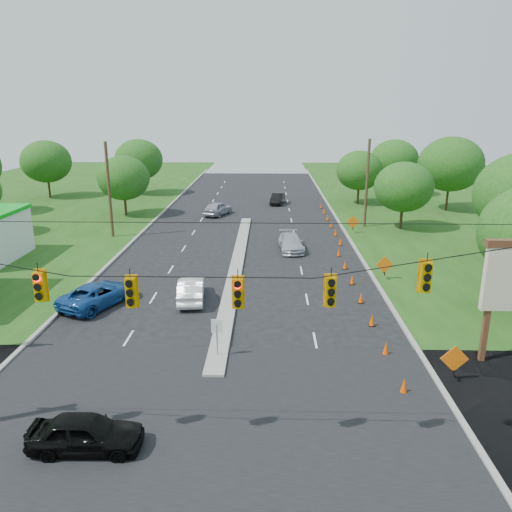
{
  "coord_description": "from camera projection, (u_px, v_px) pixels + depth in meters",
  "views": [
    {
      "loc": [
        2.48,
        -16.19,
        11.8
      ],
      "look_at": [
        1.69,
        14.35,
        2.8
      ],
      "focal_mm": 35.0,
      "sensor_mm": 36.0,
      "label": 1
    }
  ],
  "objects": [
    {
      "name": "cone_11",
      "position": [
        324.0,
        211.0,
        58.39
      ],
      "size": [
        0.32,
        0.32,
        0.7
      ],
      "primitive_type": "cone",
      "color": "#FF4B00",
      "rests_on": "ground"
    },
    {
      "name": "silver_car_oncoming",
      "position": [
        218.0,
        208.0,
        57.74
      ],
      "size": [
        3.46,
        4.94,
        1.56
      ],
      "primitive_type": "imported",
      "rotation": [
        0.0,
        0.0,
        2.75
      ],
      "color": "#9D9AA9",
      "rests_on": "ground"
    },
    {
      "name": "white_sedan",
      "position": [
        191.0,
        290.0,
        31.86
      ],
      "size": [
        2.03,
        4.63,
        1.48
      ],
      "primitive_type": "imported",
      "rotation": [
        0.0,
        0.0,
        3.25
      ],
      "color": "white",
      "rests_on": "ground"
    },
    {
      "name": "utility_pole_far_left",
      "position": [
        109.0,
        190.0,
        46.73
      ],
      "size": [
        0.28,
        0.28,
        9.0
      ],
      "primitive_type": "cylinder",
      "color": "#422D1C",
      "rests_on": "ground"
    },
    {
      "name": "cone_0",
      "position": [
        404.0,
        386.0,
        21.49
      ],
      "size": [
        0.32,
        0.32,
        0.7
      ],
      "primitive_type": "cone",
      "color": "#FF4B00",
      "rests_on": "ground"
    },
    {
      "name": "cone_1",
      "position": [
        386.0,
        349.0,
        24.85
      ],
      "size": [
        0.32,
        0.32,
        0.7
      ],
      "primitive_type": "cone",
      "color": "#FF4B00",
      "rests_on": "ground"
    },
    {
      "name": "cross_street",
      "position": [
        202.0,
        433.0,
        18.92
      ],
      "size": [
        160.0,
        14.0,
        0.02
      ],
      "primitive_type": "cube",
      "color": "black",
      "rests_on": "ground"
    },
    {
      "name": "work_sign_1",
      "position": [
        385.0,
        265.0,
        35.6
      ],
      "size": [
        1.27,
        0.58,
        1.37
      ],
      "color": "black",
      "rests_on": "ground"
    },
    {
      "name": "cone_6",
      "position": [
        339.0,
        252.0,
        41.63
      ],
      "size": [
        0.32,
        0.32,
        0.7
      ],
      "primitive_type": "cone",
      "color": "#FF4B00",
      "rests_on": "ground"
    },
    {
      "name": "cone_2",
      "position": [
        372.0,
        320.0,
        28.2
      ],
      "size": [
        0.32,
        0.32,
        0.7
      ],
      "primitive_type": "cone",
      "color": "#FF4B00",
      "rests_on": "ground"
    },
    {
      "name": "dark_car_receding",
      "position": [
        277.0,
        199.0,
        64.54
      ],
      "size": [
        2.08,
        4.36,
        1.38
      ],
      "primitive_type": "imported",
      "rotation": [
        0.0,
        0.0,
        -0.15
      ],
      "color": "black",
      "rests_on": "ground"
    },
    {
      "name": "tree_6",
      "position": [
        139.0,
        160.0,
        70.66
      ],
      "size": [
        6.72,
        6.72,
        7.84
      ],
      "color": "black",
      "rests_on": "ground"
    },
    {
      "name": "ground",
      "position": [
        202.0,
        433.0,
        18.92
      ],
      "size": [
        160.0,
        160.0,
        0.0
      ],
      "primitive_type": "plane",
      "color": "black",
      "rests_on": "ground"
    },
    {
      "name": "tree_12",
      "position": [
        359.0,
        170.0,
        63.38
      ],
      "size": [
        5.88,
        5.88,
        6.86
      ],
      "color": "black",
      "rests_on": "ground"
    },
    {
      "name": "tree_4",
      "position": [
        46.0,
        162.0,
        68.08
      ],
      "size": [
        6.72,
        6.72,
        7.84
      ],
      "color": "black",
      "rests_on": "ground"
    },
    {
      "name": "median",
      "position": [
        237.0,
        266.0,
        39.06
      ],
      "size": [
        1.0,
        34.0,
        0.18
      ],
      "primitive_type": "cube",
      "color": "gray",
      "rests_on": "ground"
    },
    {
      "name": "silver_car_far",
      "position": [
        291.0,
        242.0,
        43.28
      ],
      "size": [
        2.32,
        4.93,
        1.39
      ],
      "primitive_type": "imported",
      "rotation": [
        0.0,
        0.0,
        0.08
      ],
      "color": "#B1B1BD",
      "rests_on": "ground"
    },
    {
      "name": "tree_9",
      "position": [
        404.0,
        187.0,
        49.9
      ],
      "size": [
        5.88,
        5.88,
        6.86
      ],
      "color": "black",
      "rests_on": "ground"
    },
    {
      "name": "work_sign_0",
      "position": [
        454.0,
        360.0,
        22.18
      ],
      "size": [
        1.27,
        0.58,
        1.37
      ],
      "color": "black",
      "rests_on": "ground"
    },
    {
      "name": "blue_pickup",
      "position": [
        98.0,
        294.0,
        31.09
      ],
      "size": [
        4.43,
        5.84,
        1.47
      ],
      "primitive_type": "imported",
      "rotation": [
        0.0,
        0.0,
        2.71
      ],
      "color": "navy",
      "rests_on": "ground"
    },
    {
      "name": "cone_5",
      "position": [
        345.0,
        265.0,
        38.27
      ],
      "size": [
        0.32,
        0.32,
        0.7
      ],
      "primitive_type": "cone",
      "color": "#FF4B00",
      "rests_on": "ground"
    },
    {
      "name": "cone_12",
      "position": [
        321.0,
        206.0,
        61.75
      ],
      "size": [
        0.32,
        0.32,
        0.7
      ],
      "primitive_type": "cone",
      "color": "#FF4B00",
      "rests_on": "ground"
    },
    {
      "name": "curb_right",
      "position": [
        348.0,
        238.0,
        47.44
      ],
      "size": [
        0.25,
        110.0,
        0.16
      ],
      "primitive_type": "cube",
      "color": "gray",
      "rests_on": "ground"
    },
    {
      "name": "utility_pole_far_right",
      "position": [
        367.0,
        184.0,
        50.9
      ],
      "size": [
        0.28,
        0.28,
        9.0
      ],
      "primitive_type": "cylinder",
      "color": "#422D1C",
      "rests_on": "ground"
    },
    {
      "name": "tree_11",
      "position": [
        394.0,
        160.0,
        69.76
      ],
      "size": [
        6.72,
        6.72,
        7.84
      ],
      "color": "black",
      "rests_on": "ground"
    },
    {
      "name": "cone_7",
      "position": [
        340.0,
        241.0,
        44.97
      ],
      "size": [
        0.32,
        0.32,
        0.7
      ],
      "primitive_type": "cone",
      "color": "#FF4B00",
      "rests_on": "ground"
    },
    {
      "name": "median_sign",
      "position": [
        217.0,
        330.0,
        24.26
      ],
      "size": [
        0.55,
        0.06,
        2.05
      ],
      "color": "gray",
      "rests_on": "ground"
    },
    {
      "name": "cone_3",
      "position": [
        361.0,
        298.0,
        31.56
      ],
      "size": [
        0.32,
        0.32,
        0.7
      ],
      "primitive_type": "cone",
      "color": "#FF4B00",
      "rests_on": "ground"
    },
    {
      "name": "cone_9",
      "position": [
        331.0,
        224.0,
        51.68
      ],
      "size": [
        0.32,
        0.32,
        0.7
      ],
      "primitive_type": "cone",
      "color": "#FF4B00",
      "rests_on": "ground"
    },
    {
      "name": "curb_left",
      "position": [
        138.0,
        237.0,
        47.94
      ],
      "size": [
        0.25,
        110.0,
        0.16
      ],
      "primitive_type": "cube",
      "color": "gray",
      "rests_on": "ground"
    },
    {
      "name": "cone_10",
      "position": [
        327.0,
        217.0,
        55.04
      ],
      "size": [
        0.32,
        0.32,
        0.7
      ],
      "primitive_type": "cone",
      "color": "#FF4B00",
      "rests_on": "ground"
    },
    {
      "name": "cone_8",
      "position": [
        335.0,
        232.0,
        48.33
      ],
      "size": [
        0.32,
        0.32,
        0.7
      ],
      "primitive_type": "cone",
      "color": "#FF4B00",
      "rests_on": "ground"
    },
    {
      "name": "work_sign_2",
      "position": [
        353.0,
        223.0,
        49.03
      ],
      "size": [
        1.27,
        0.58,
        1.37
      ],
      "color": "black",
      "rests_on": "ground"
    },
    {
      "name": "tree_5",
      "position": [
        123.0,
        178.0,
        56.4
      ],
      "size": [
        5.88,
        5.88,
        6.86
      ],
      "color": "black",
      "rests_on": "ground"
    },
    {
      "name": "tree_10",
      "position": [
        451.0,
        164.0,
        58.94
      ],
      "size": [
        7.56,
        7.56,
        8.82
      ],
      "color": "black",
      "rests_on": "ground"
    },
    {
      "name": "signal_span",
      "position": [
        192.0,
        323.0,
        16.56
      ],
      "size": [
        25.6,
        0.32,
        9.0
      ],
      "color": "#422D1C",
      "rests_on": "ground"
    },
    {
      "name": "cone_4",
      "position": [
        352.0,
        280.0,
        34.92
      ],
      "size": [
        0.32,
        0.32,
        0.7
      ],
      "primitive_type": "cone",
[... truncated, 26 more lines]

